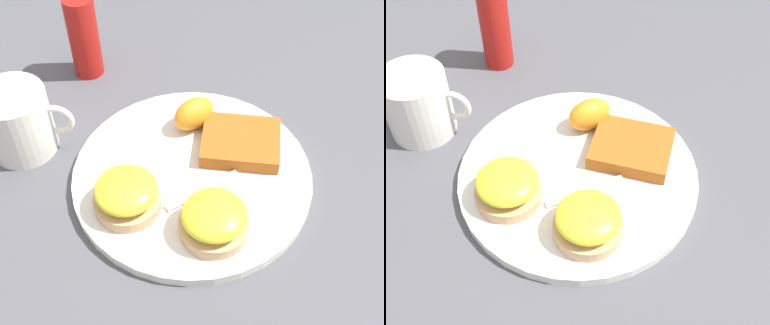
# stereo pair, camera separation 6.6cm
# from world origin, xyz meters

# --- Properties ---
(ground_plane) EXTENTS (1.10, 1.10, 0.00)m
(ground_plane) POSITION_xyz_m (0.00, 0.00, 0.00)
(ground_plane) COLOR #4C4C51
(plate) EXTENTS (0.30, 0.30, 0.01)m
(plate) POSITION_xyz_m (0.00, 0.00, 0.01)
(plate) COLOR silver
(plate) RESTS_ON ground_plane
(sandwich_benedict_left) EXTENTS (0.08, 0.08, 0.04)m
(sandwich_benedict_left) POSITION_xyz_m (-0.07, -0.05, 0.04)
(sandwich_benedict_left) COLOR tan
(sandwich_benedict_left) RESTS_ON plate
(sandwich_benedict_right) EXTENTS (0.08, 0.08, 0.04)m
(sandwich_benedict_right) POSITION_xyz_m (0.03, -0.08, 0.04)
(sandwich_benedict_right) COLOR tan
(sandwich_benedict_right) RESTS_ON plate
(hashbrown_patty) EXTENTS (0.11, 0.09, 0.02)m
(hashbrown_patty) POSITION_xyz_m (0.06, 0.05, 0.02)
(hashbrown_patty) COLOR #A6541A
(hashbrown_patty) RESTS_ON plate
(orange_wedge) EXTENTS (0.07, 0.07, 0.04)m
(orange_wedge) POSITION_xyz_m (-0.00, 0.08, 0.04)
(orange_wedge) COLOR orange
(orange_wedge) RESTS_ON plate
(fork) EXTENTS (0.17, 0.12, 0.00)m
(fork) POSITION_xyz_m (0.06, 0.00, 0.02)
(fork) COLOR silver
(fork) RESTS_ON plate
(cup) EXTENTS (0.12, 0.09, 0.09)m
(cup) POSITION_xyz_m (-0.23, 0.05, 0.05)
(cup) COLOR silver
(cup) RESTS_ON ground_plane
(condiment_bottle) EXTENTS (0.04, 0.04, 0.13)m
(condiment_bottle) POSITION_xyz_m (-0.16, 0.21, 0.06)
(condiment_bottle) COLOR #B21914
(condiment_bottle) RESTS_ON ground_plane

